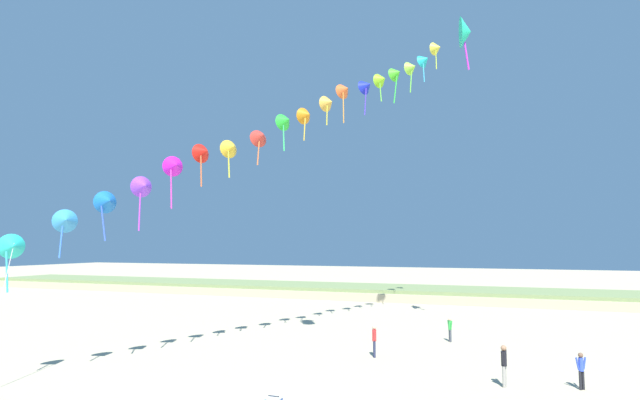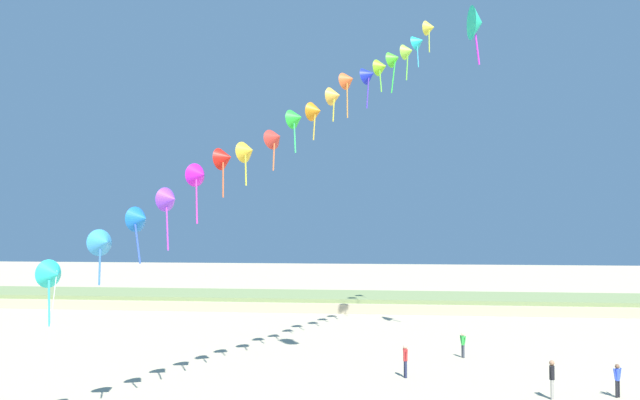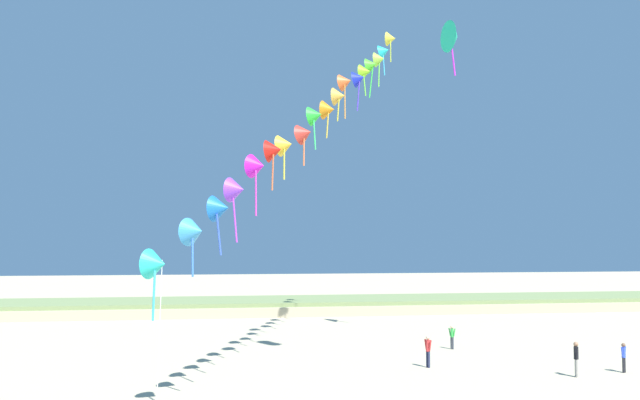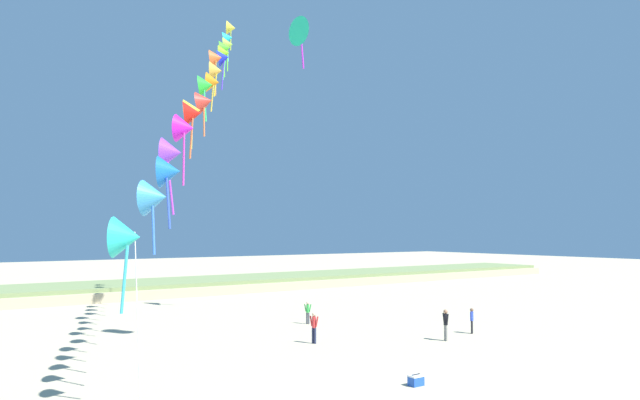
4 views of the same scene
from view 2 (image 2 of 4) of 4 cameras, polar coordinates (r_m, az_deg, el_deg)
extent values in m
cube|color=tan|center=(66.44, 4.83, -8.64)|extent=(120.00, 10.75, 0.86)
cube|color=#7A8E56|center=(66.38, 4.83, -8.17)|extent=(120.00, 9.14, 0.49)
cylinder|color=black|center=(34.86, 23.70, -14.38)|extent=(0.11, 0.11, 0.77)
cylinder|color=black|center=(34.96, 23.85, -14.35)|extent=(0.11, 0.11, 0.77)
cylinder|color=blue|center=(34.77, 23.76, -13.31)|extent=(0.20, 0.20, 0.54)
cylinder|color=blue|center=(34.63, 23.57, -13.29)|extent=(0.19, 0.16, 0.52)
cylinder|color=blue|center=(34.90, 23.95, -13.20)|extent=(0.19, 0.16, 0.52)
sphere|color=brown|center=(34.70, 23.75, -12.69)|extent=(0.21, 0.21, 0.21)
cylinder|color=#474C56|center=(42.13, 12.01, -12.38)|extent=(0.11, 0.11, 0.76)
cylinder|color=#474C56|center=(42.23, 11.89, -12.36)|extent=(0.11, 0.11, 0.76)
cylinder|color=green|center=(42.07, 11.94, -11.50)|extent=(0.20, 0.20, 0.54)
cylinder|color=green|center=(41.94, 12.10, -11.47)|extent=(0.17, 0.19, 0.51)
cylinder|color=green|center=(42.20, 11.79, -11.42)|extent=(0.17, 0.19, 0.51)
sphere|color=beige|center=(42.02, 11.94, -10.99)|extent=(0.21, 0.21, 0.21)
cylinder|color=gray|center=(33.57, 18.98, -14.83)|extent=(0.13, 0.13, 0.88)
cylinder|color=gray|center=(33.42, 18.95, -14.89)|extent=(0.13, 0.13, 0.88)
cylinder|color=black|center=(33.34, 18.95, -13.59)|extent=(0.23, 0.23, 0.63)
cylinder|color=black|center=(33.52, 18.98, -13.44)|extent=(0.14, 0.23, 0.60)
cylinder|color=black|center=(33.13, 18.92, -13.58)|extent=(0.14, 0.23, 0.60)
sphere|color=#9E7051|center=(33.25, 18.94, -12.85)|extent=(0.24, 0.24, 0.24)
cylinder|color=#282D4C|center=(36.40, 7.16, -13.95)|extent=(0.13, 0.13, 0.86)
cylinder|color=#282D4C|center=(36.26, 7.25, -13.99)|extent=(0.13, 0.13, 0.86)
cylinder|color=red|center=(36.19, 7.20, -12.82)|extent=(0.23, 0.23, 0.61)
cylinder|color=red|center=(36.36, 7.09, -12.70)|extent=(0.15, 0.22, 0.58)
cylinder|color=red|center=(36.00, 7.31, -12.80)|extent=(0.15, 0.22, 0.58)
sphere|color=beige|center=(36.11, 7.20, -12.15)|extent=(0.23, 0.23, 0.23)
cone|color=#25CBBB|center=(28.08, -21.55, -5.82)|extent=(1.17, 1.31, 1.10)
cylinder|color=#39CDE5|center=(28.09, -21.85, -8.09)|extent=(0.15, 0.29, 1.78)
cone|color=#3691D5|center=(28.87, -17.79, -3.42)|extent=(1.27, 1.32, 1.13)
cylinder|color=#3973E5|center=(28.82, -18.06, -5.35)|extent=(0.11, 0.21, 1.50)
cone|color=blue|center=(29.85, -14.86, -1.55)|extent=(1.20, 1.33, 1.14)
cylinder|color=blue|center=(29.76, -15.11, -3.59)|extent=(0.26, 0.22, 1.69)
cone|color=#883AE2|center=(31.22, -12.51, 0.05)|extent=(1.18, 1.31, 1.11)
cylinder|color=#B239E5|center=(31.10, -12.74, -2.26)|extent=(0.26, 0.32, 2.07)
cone|color=#D01ACC|center=(32.15, -10.13, 2.10)|extent=(1.24, 1.31, 1.12)
cylinder|color=#E539B7|center=(31.98, -10.35, -0.13)|extent=(0.11, 0.17, 2.07)
cone|color=red|center=(33.35, -7.97, 3.52)|extent=(1.17, 1.33, 1.17)
cylinder|color=orange|center=(33.15, -8.16, 1.69)|extent=(0.12, 0.24, 1.72)
cone|color=gold|center=(34.89, -6.09, 4.11)|extent=(1.26, 1.36, 1.17)
cylinder|color=yellow|center=(34.68, -6.27, 2.50)|extent=(0.09, 0.22, 1.55)
cone|color=red|center=(36.11, -3.75, 5.24)|extent=(1.37, 1.42, 1.21)
cylinder|color=orange|center=(35.88, -3.91, 3.70)|extent=(0.11, 0.23, 1.54)
cone|color=green|center=(37.94, -1.99, 6.90)|extent=(1.26, 1.36, 1.18)
cylinder|color=#39E56D|center=(37.66, -2.14, 5.30)|extent=(0.17, 0.15, 1.73)
cone|color=orange|center=(39.07, -0.36, 7.49)|extent=(1.18, 1.31, 1.11)
cylinder|color=gold|center=(38.81, -0.49, 6.14)|extent=(0.18, 0.12, 1.46)
cone|color=gold|center=(40.85, 1.28, 8.77)|extent=(1.16, 1.31, 1.12)
cylinder|color=yellow|center=(40.57, 1.15, 7.57)|extent=(0.16, 0.22, 1.34)
cone|color=orange|center=(42.50, 2.43, 10.07)|extent=(1.31, 1.38, 1.18)
cylinder|color=orange|center=(42.12, 2.31, 8.38)|extent=(0.10, 0.12, 2.16)
cone|color=#1827C2|center=(44.04, 4.15, 10.47)|extent=(1.31, 1.39, 1.22)
cylinder|color=#5439E5|center=(43.67, 4.05, 8.97)|extent=(0.21, 0.13, 1.96)
cone|color=#86D91F|center=(45.70, 5.22, 11.10)|extent=(1.21, 1.33, 1.13)
cylinder|color=#6FE539|center=(45.37, 5.12, 9.96)|extent=(0.20, 0.15, 1.49)
cone|color=#47C827|center=(47.44, 6.28, 11.75)|extent=(1.29, 1.38, 1.19)
cylinder|color=#39E540|center=(47.01, 6.19, 10.24)|extent=(0.33, 0.10, 2.16)
cone|color=#96DD3D|center=(49.12, 7.43, 12.31)|extent=(1.20, 1.33, 1.14)
cylinder|color=#70E539|center=(48.72, 7.35, 11.03)|extent=(0.19, 0.28, 1.89)
cone|color=#1DBDC1|center=(51.02, 8.31, 13.05)|extent=(1.35, 1.42, 1.23)
cylinder|color=#39B8E5|center=(50.63, 8.23, 11.93)|extent=(0.16, 0.19, 1.69)
cone|color=yellow|center=(52.66, 9.25, 14.13)|extent=(1.20, 1.33, 1.13)
cylinder|color=#D0E539|center=(52.25, 9.18, 13.07)|extent=(0.10, 0.13, 1.66)
cylinder|color=silver|center=(27.77, -22.00, -11.94)|extent=(0.08, 1.20, 6.15)
cone|color=#29ECA6|center=(46.26, 13.06, 14.34)|extent=(1.14, 2.30, 2.22)
cone|color=#D42DE5|center=(46.26, 13.06, 14.36)|extent=(0.68, 1.28, 1.22)
cylinder|color=#D42DE5|center=(45.84, 13.08, 12.51)|extent=(0.40, 0.19, 2.40)
camera|label=1|loc=(11.15, 45.07, -10.57)|focal=28.00mm
camera|label=3|loc=(11.30, -83.79, -5.45)|focal=38.00mm
camera|label=4|loc=(20.12, -55.67, -6.12)|focal=32.00mm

